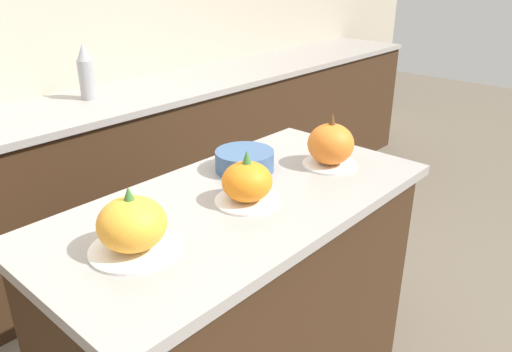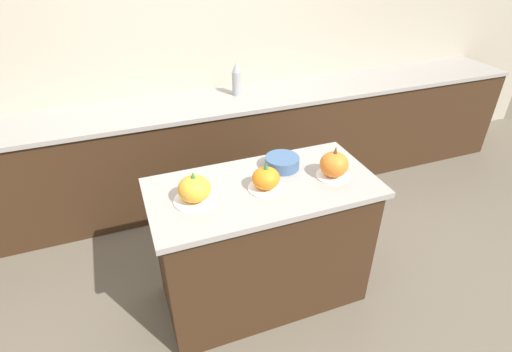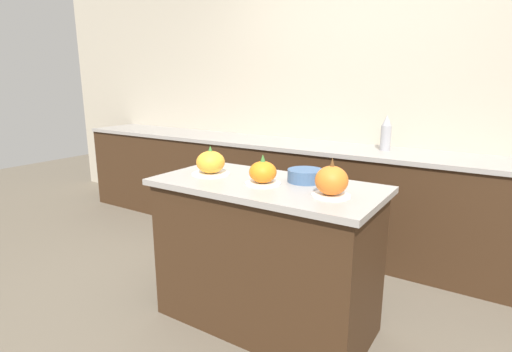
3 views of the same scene
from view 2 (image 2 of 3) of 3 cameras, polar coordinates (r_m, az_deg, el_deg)
name	(u,v)px [view 2 (image 2 of 3)]	position (r m, az deg, el deg)	size (l,w,h in m)	color
ground_plane	(262,292)	(2.85, 0.90, -16.30)	(12.00, 12.00, 0.00)	#665B4C
wall_back	(193,49)	(3.55, -8.95, 17.45)	(8.00, 0.06, 2.50)	#B2A893
kitchen_island	(263,244)	(2.54, 0.99, -9.64)	(1.32, 0.65, 0.89)	#382314
back_counter	(209,150)	(3.55, -6.67, 3.68)	(6.00, 0.60, 0.90)	#382314
pumpkin_cake_left	(194,190)	(2.13, -8.78, -1.95)	(0.23, 0.23, 0.18)	white
pumpkin_cake_center	(266,179)	(2.21, 1.47, -0.43)	(0.20, 0.20, 0.17)	white
pumpkin_cake_right	(334,165)	(2.35, 11.07, 1.54)	(0.20, 0.20, 0.20)	white
bottle_tall	(237,79)	(3.44, -2.77, 13.65)	(0.08, 0.08, 0.28)	#99999E
mixing_bowl	(282,162)	(2.42, 3.76, 1.96)	(0.21, 0.21, 0.07)	#3D5B84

